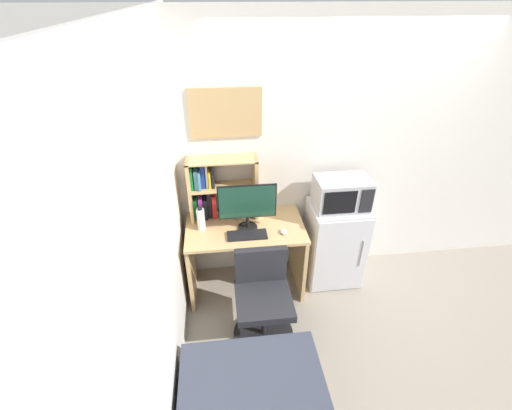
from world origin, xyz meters
The scene contains 13 objects.
wall_back centered at (0.40, 0.02, 1.30)m, with size 6.40×0.04×2.60m, color silver.
wall_left centered at (-1.62, -1.60, 1.30)m, with size 0.04×4.40×2.60m, color silver.
desk centered at (-0.99, -0.32, 0.53)m, with size 1.12×0.64×0.78m.
hutch_bookshelf centered at (-1.27, -0.10, 1.09)m, with size 0.65×0.23×0.61m.
monitor centered at (-0.97, -0.35, 1.04)m, with size 0.53×0.18×0.45m.
keyboard centered at (-0.99, -0.47, 0.79)m, with size 0.36×0.14×0.02m, color black.
computer_mouse centered at (-0.65, -0.46, 0.79)m, with size 0.06×0.09×0.03m, color silver.
water_bottle centered at (-1.40, -0.31, 0.89)m, with size 0.07×0.07×0.24m.
mini_fridge centered at (-0.07, -0.26, 0.45)m, with size 0.55×0.49×0.89m.
microwave centered at (-0.07, -0.26, 1.04)m, with size 0.50×0.34×0.30m.
desk_chair centered at (-0.90, -0.90, 0.36)m, with size 0.54×0.54×0.83m.
bed centered at (-1.07, -1.64, 0.21)m, with size 1.02×0.73×0.43m.
wall_corkboard centered at (-1.12, -0.01, 1.77)m, with size 0.63×0.02×0.44m, color tan.
Camera 1 is at (-1.20, -3.00, 2.69)m, focal length 24.47 mm.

